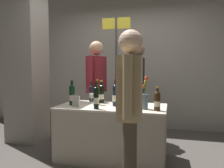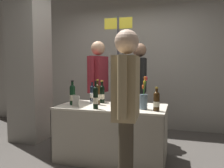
% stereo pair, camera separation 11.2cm
% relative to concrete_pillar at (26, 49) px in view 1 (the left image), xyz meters
% --- Properties ---
extents(ground_plane, '(12.00, 12.00, 0.00)m').
position_rel_concrete_pillar_xyz_m(ground_plane, '(1.62, -0.44, -1.58)').
color(ground_plane, '#514C47').
extents(back_partition, '(7.63, 0.12, 2.89)m').
position_rel_concrete_pillar_xyz_m(back_partition, '(1.62, 1.35, -0.14)').
color(back_partition, '#9E998E').
rests_on(back_partition, ground_plane).
extents(concrete_pillar, '(0.55, 0.55, 3.16)m').
position_rel_concrete_pillar_xyz_m(concrete_pillar, '(0.00, 0.00, 0.00)').
color(concrete_pillar, gray).
rests_on(concrete_pillar, ground_plane).
extents(tasting_table, '(1.46, 0.76, 0.75)m').
position_rel_concrete_pillar_xyz_m(tasting_table, '(1.62, -0.44, -1.06)').
color(tasting_table, beige).
rests_on(tasting_table, ground_plane).
extents(featured_wine_bottle, '(0.08, 0.08, 0.30)m').
position_rel_concrete_pillar_xyz_m(featured_wine_bottle, '(1.79, -0.71, -0.71)').
color(featured_wine_bottle, '#38230F').
rests_on(featured_wine_bottle, tasting_table).
extents(display_bottle_0, '(0.08, 0.08, 0.34)m').
position_rel_concrete_pillar_xyz_m(display_bottle_0, '(1.07, -0.53, -0.68)').
color(display_bottle_0, black).
rests_on(display_bottle_0, tasting_table).
extents(display_bottle_1, '(0.08, 0.08, 0.29)m').
position_rel_concrete_pillar_xyz_m(display_bottle_1, '(2.24, -0.63, -0.71)').
color(display_bottle_1, '#38230F').
rests_on(display_bottle_1, tasting_table).
extents(display_bottle_2, '(0.08, 0.08, 0.33)m').
position_rel_concrete_pillar_xyz_m(display_bottle_2, '(1.41, -0.25, -0.69)').
color(display_bottle_2, black).
rests_on(display_bottle_2, tasting_table).
extents(display_bottle_3, '(0.08, 0.08, 0.34)m').
position_rel_concrete_pillar_xyz_m(display_bottle_3, '(1.82, -0.36, -0.69)').
color(display_bottle_3, '#192333').
rests_on(display_bottle_3, tasting_table).
extents(display_bottle_4, '(0.08, 0.08, 0.36)m').
position_rel_concrete_pillar_xyz_m(display_bottle_4, '(1.68, -0.45, -0.68)').
color(display_bottle_4, '#192333').
rests_on(display_bottle_4, tasting_table).
extents(display_bottle_5, '(0.07, 0.07, 0.36)m').
position_rel_concrete_pillar_xyz_m(display_bottle_5, '(1.40, -0.40, -0.68)').
color(display_bottle_5, '#38230F').
rests_on(display_bottle_5, tasting_table).
extents(display_bottle_6, '(0.07, 0.07, 0.32)m').
position_rel_concrete_pillar_xyz_m(display_bottle_6, '(1.23, -0.17, -0.70)').
color(display_bottle_6, '#192333').
rests_on(display_bottle_6, tasting_table).
extents(display_bottle_7, '(0.08, 0.08, 0.33)m').
position_rel_concrete_pillar_xyz_m(display_bottle_7, '(1.64, -0.21, -0.69)').
color(display_bottle_7, '#38230F').
rests_on(display_bottle_7, tasting_table).
extents(display_bottle_8, '(0.07, 0.07, 0.36)m').
position_rel_concrete_pillar_xyz_m(display_bottle_8, '(1.49, -0.71, -0.68)').
color(display_bottle_8, black).
rests_on(display_bottle_8, tasting_table).
extents(wine_glass_near_vendor, '(0.07, 0.07, 0.13)m').
position_rel_concrete_pillar_xyz_m(wine_glass_near_vendor, '(1.84, -0.17, -0.74)').
color(wine_glass_near_vendor, silver).
rests_on(wine_glass_near_vendor, tasting_table).
extents(wine_glass_mid, '(0.07, 0.07, 0.15)m').
position_rel_concrete_pillar_xyz_m(wine_glass_mid, '(1.29, -0.35, -0.72)').
color(wine_glass_mid, silver).
rests_on(wine_glass_mid, tasting_table).
extents(flower_vase, '(0.10, 0.10, 0.42)m').
position_rel_concrete_pillar_xyz_m(flower_vase, '(2.08, -0.57, -0.71)').
color(flower_vase, slate).
rests_on(flower_vase, tasting_table).
extents(brochure_stand, '(0.13, 0.08, 0.15)m').
position_rel_concrete_pillar_xyz_m(brochure_stand, '(1.18, -0.65, -0.76)').
color(brochure_stand, silver).
rests_on(brochure_stand, tasting_table).
extents(vendor_presenter, '(0.23, 0.57, 1.67)m').
position_rel_concrete_pillar_xyz_m(vendor_presenter, '(1.85, 0.43, -0.58)').
color(vendor_presenter, black).
rests_on(vendor_presenter, ground_plane).
extents(vendor_assistant, '(0.25, 0.56, 1.70)m').
position_rel_concrete_pillar_xyz_m(vendor_assistant, '(1.19, 0.19, -0.56)').
color(vendor_assistant, '#4C4233').
rests_on(vendor_assistant, ground_plane).
extents(taster_foreground_right, '(0.24, 0.57, 1.62)m').
position_rel_concrete_pillar_xyz_m(taster_foreground_right, '(2.04, -1.37, -0.61)').
color(taster_foreground_right, '#4C4233').
rests_on(taster_foreground_right, ground_plane).
extents(booth_signpost, '(0.51, 0.04, 2.17)m').
position_rel_concrete_pillar_xyz_m(booth_signpost, '(1.44, 0.57, -0.23)').
color(booth_signpost, '#47474C').
rests_on(booth_signpost, ground_plane).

